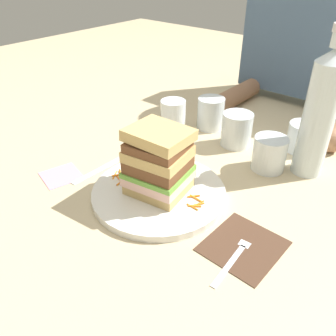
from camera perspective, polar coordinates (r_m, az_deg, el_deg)
ground_plane at (r=0.74m, az=-1.60°, el=-5.04°), size 3.00×3.00×0.00m
main_plate at (r=0.74m, az=-1.50°, el=-4.06°), size 0.28×0.28×0.02m
sandwich at (r=0.70m, az=-1.56°, el=0.97°), size 0.13×0.13×0.14m
carrot_shred_0 at (r=0.79m, az=-8.71°, el=-1.14°), size 0.02×0.03×0.00m
carrot_shred_1 at (r=0.80m, az=-8.09°, el=-0.77°), size 0.02×0.01×0.00m
carrot_shred_2 at (r=0.79m, az=-8.25°, el=-1.13°), size 0.02×0.02×0.00m
carrot_shred_3 at (r=0.78m, az=-8.11°, el=-1.71°), size 0.03×0.02×0.00m
carrot_shred_4 at (r=0.77m, az=-7.73°, el=-2.26°), size 0.01×0.03×0.00m
carrot_shred_5 at (r=0.69m, az=4.41°, el=-6.22°), size 0.02×0.02×0.00m
carrot_shred_6 at (r=0.72m, az=4.22°, el=-4.63°), size 0.02×0.02×0.00m
carrot_shred_7 at (r=0.70m, az=5.26°, el=-5.72°), size 0.01×0.02×0.00m
carrot_shred_8 at (r=0.69m, az=4.04°, el=-6.38°), size 0.03×0.00×0.00m
carrot_shred_9 at (r=0.71m, az=4.60°, el=-4.98°), size 0.03×0.01×0.00m
carrot_shred_10 at (r=0.70m, az=5.11°, el=-5.91°), size 0.01×0.02×0.00m
napkin_dark at (r=0.65m, az=12.25°, el=-12.33°), size 0.13×0.14×0.00m
fork at (r=0.63m, az=11.39°, el=-13.34°), size 0.03×0.17×0.00m
knife at (r=0.85m, az=-10.38°, el=0.22°), size 0.02×0.20×0.00m
juice_glass at (r=0.85m, az=16.25°, el=2.11°), size 0.08×0.08×0.08m
water_bottle at (r=0.82m, az=23.59°, el=8.17°), size 0.07×0.07×0.33m
empty_tumbler_0 at (r=1.02m, az=7.00°, el=8.90°), size 0.08×0.08×0.09m
empty_tumbler_1 at (r=0.94m, az=10.97°, el=6.29°), size 0.08×0.08×0.09m
empty_tumbler_2 at (r=0.96m, az=21.18°, el=4.71°), size 0.08×0.08×0.07m
empty_tumbler_3 at (r=0.98m, az=0.85°, el=8.39°), size 0.07×0.07×0.09m
napkin_pink at (r=0.85m, az=-17.10°, el=-1.16°), size 0.10×0.10×0.00m
diner_across at (r=1.21m, az=23.82°, el=20.99°), size 0.46×0.41×0.56m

